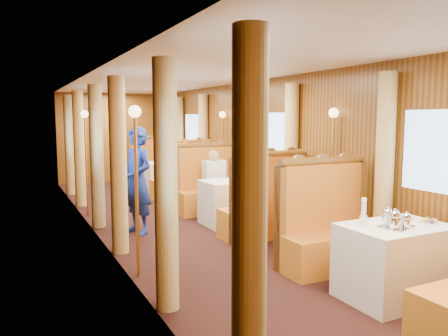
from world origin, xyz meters
TOP-DOWN VIEW (x-y plane):
  - floor at (0.00, 0.00)m, footprint 3.00×12.00m
  - ceiling at (0.00, 0.00)m, footprint 3.00×12.00m
  - wall_far at (0.00, 6.00)m, footprint 3.00×0.01m
  - wall_left at (-1.50, 0.00)m, footprint 0.01×12.00m
  - wall_right at (1.50, 0.00)m, footprint 0.01×12.00m
  - doorway_far at (0.00, 5.97)m, footprint 0.80×0.04m
  - table_near at (0.75, -3.50)m, footprint 1.05×0.72m
  - banquette_near_aft at (0.75, -2.49)m, footprint 1.30×0.55m
  - table_mid at (0.75, 0.00)m, footprint 1.05×0.72m
  - banquette_mid_fwd at (0.75, -1.01)m, footprint 1.30×0.55m
  - banquette_mid_aft at (0.75, 1.01)m, footprint 1.30×0.55m
  - table_far at (0.75, 3.50)m, footprint 1.05×0.72m
  - banquette_far_fwd at (0.75, 2.49)m, footprint 1.30×0.55m
  - banquette_far_aft at (0.75, 4.51)m, footprint 1.30×0.55m
  - tea_tray at (0.66, -3.58)m, footprint 0.40×0.35m
  - teapot_left at (0.58, -3.62)m, footprint 0.18×0.14m
  - teapot_right at (0.71, -3.65)m, footprint 0.15×0.12m
  - teapot_back at (0.67, -3.46)m, footprint 0.17×0.14m
  - fruit_plate at (1.09, -3.61)m, footprint 0.22×0.22m
  - cup_inboard at (0.39, -3.42)m, footprint 0.08×0.08m
  - cup_outboard at (0.49, -3.32)m, footprint 0.08×0.08m
  - rose_vase_mid at (0.73, -0.03)m, footprint 0.06×0.06m
  - rose_vase_far at (0.78, 3.53)m, footprint 0.06×0.06m
  - window_left_near at (-1.49, -3.50)m, footprint 0.01×1.20m
  - curtain_left_near_a at (-1.38, -4.28)m, footprint 0.22×0.22m
  - curtain_left_near_b at (-1.38, -2.72)m, footprint 0.22×0.22m
  - curtain_right_near_b at (1.38, -2.72)m, footprint 0.22×0.22m
  - window_left_mid at (-1.49, 0.00)m, footprint 0.01×1.20m
  - curtain_left_mid_a at (-1.38, -0.78)m, footprint 0.22×0.22m
  - curtain_left_mid_b at (-1.38, 0.78)m, footprint 0.22×0.22m
  - window_right_mid at (1.49, 0.00)m, footprint 0.01×1.20m
  - curtain_right_mid_a at (1.38, -0.78)m, footprint 0.22×0.22m
  - curtain_right_mid_b at (1.38, 0.78)m, footprint 0.22×0.22m
  - window_left_far at (-1.49, 3.50)m, footprint 0.01×1.20m
  - curtain_left_far_a at (-1.38, 2.72)m, footprint 0.22×0.22m
  - curtain_left_far_b at (-1.38, 4.28)m, footprint 0.22×0.22m
  - window_right_far at (1.49, 3.50)m, footprint 0.01×1.20m
  - curtain_right_far_a at (1.38, 2.72)m, footprint 0.22×0.22m
  - curtain_right_far_b at (1.38, 4.28)m, footprint 0.22×0.22m
  - sconce_left_fore at (-1.40, -1.75)m, footprint 0.14×0.14m
  - sconce_right_fore at (1.40, -1.75)m, footprint 0.14×0.14m
  - sconce_left_aft at (-1.40, 1.75)m, footprint 0.14×0.14m
  - sconce_right_aft at (1.40, 1.75)m, footprint 0.14×0.14m
  - steward at (-0.90, 0.10)m, footprint 0.60×0.72m
  - passenger at (0.75, 0.76)m, footprint 0.40×0.44m

SIDE VIEW (x-z plane):
  - floor at x=0.00m, z-range -0.01..0.01m
  - table_near at x=0.75m, z-range 0.00..0.75m
  - table_mid at x=0.75m, z-range 0.00..0.75m
  - table_far at x=0.75m, z-range 0.00..0.75m
  - banquette_near_aft at x=0.75m, z-range -0.25..1.09m
  - banquette_mid_fwd at x=0.75m, z-range -0.25..1.09m
  - banquette_mid_aft at x=0.75m, z-range -0.25..1.09m
  - banquette_far_fwd at x=0.75m, z-range -0.25..1.09m
  - banquette_far_aft at x=0.75m, z-range -0.25..1.09m
  - passenger at x=0.75m, z-range 0.36..1.12m
  - tea_tray at x=0.66m, z-range 0.75..0.76m
  - fruit_plate at x=1.09m, z-range 0.74..0.80m
  - teapot_right at x=0.71m, z-range 0.75..0.87m
  - teapot_back at x=0.67m, z-range 0.75..0.88m
  - teapot_left at x=0.58m, z-range 0.75..0.90m
  - steward at x=-0.90m, z-range 0.00..1.67m
  - cup_inboard at x=0.39m, z-range 0.72..0.99m
  - cup_outboard at x=0.49m, z-range 0.72..0.99m
  - rose_vase_mid at x=0.73m, z-range 0.75..1.11m
  - rose_vase_far at x=0.78m, z-range 0.75..1.11m
  - doorway_far at x=0.00m, z-range 0.00..2.00m
  - curtain_left_near_a at x=-1.38m, z-range 0.00..2.35m
  - curtain_left_near_b at x=-1.38m, z-range 0.00..2.35m
  - curtain_right_near_b at x=1.38m, z-range 0.00..2.35m
  - curtain_left_mid_a at x=-1.38m, z-range 0.00..2.35m
  - curtain_left_mid_b at x=-1.38m, z-range 0.00..2.35m
  - curtain_right_mid_a at x=1.38m, z-range 0.00..2.35m
  - curtain_right_mid_b at x=1.38m, z-range 0.00..2.35m
  - curtain_left_far_a at x=-1.38m, z-range 0.00..2.35m
  - curtain_left_far_b at x=-1.38m, z-range 0.00..2.35m
  - curtain_right_far_a at x=1.38m, z-range 0.00..2.35m
  - curtain_right_far_b at x=1.38m, z-range 0.00..2.35m
  - wall_far at x=0.00m, z-range 0.00..2.50m
  - wall_left at x=-1.50m, z-range 0.00..2.50m
  - wall_right at x=1.50m, z-range 0.00..2.50m
  - sconce_left_fore at x=-1.40m, z-range 0.41..2.36m
  - sconce_right_fore at x=1.40m, z-range 0.41..2.36m
  - sconce_left_aft at x=-1.40m, z-range 0.41..2.36m
  - sconce_right_aft at x=1.40m, z-range 0.41..2.36m
  - window_left_near at x=-1.49m, z-range 1.00..1.90m
  - window_left_mid at x=-1.49m, z-range 1.00..1.90m
  - window_right_mid at x=1.49m, z-range 1.00..1.90m
  - window_left_far at x=-1.49m, z-range 1.00..1.90m
  - window_right_far at x=1.49m, z-range 1.00..1.90m
  - ceiling at x=0.00m, z-range 2.49..2.51m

